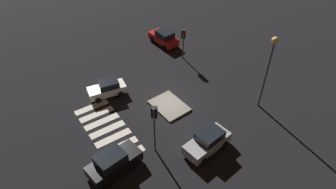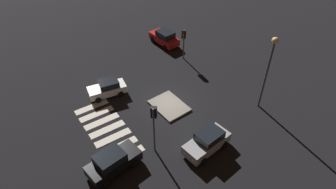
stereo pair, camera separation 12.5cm
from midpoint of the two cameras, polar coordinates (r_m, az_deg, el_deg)
ground_plane at (r=28.34m, az=-0.13°, el=-1.55°), size 80.00×80.00×0.00m
traffic_island at (r=27.86m, az=0.10°, el=-2.18°), size 3.67×2.85×0.18m
car_white at (r=29.35m, az=-11.71°, el=1.15°), size 2.17×3.82×1.59m
car_silver at (r=23.96m, az=7.47°, el=-8.92°), size 2.31×4.20×1.76m
car_red at (r=36.88m, az=-0.90°, el=10.88°), size 4.17×2.21×1.76m
car_black at (r=22.83m, az=-10.59°, el=-12.64°), size 2.42×4.32×1.81m
traffic_light_east at (r=21.91m, az=-2.80°, el=-4.65°), size 0.54×0.54×4.51m
traffic_light_west at (r=33.01m, az=2.85°, el=10.91°), size 0.54×0.54×3.67m
street_lamp at (r=26.38m, az=18.80°, el=6.09°), size 0.56×0.56×7.25m
crosswalk_near at (r=26.33m, az=-11.70°, el=-6.61°), size 7.60×3.20×0.02m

